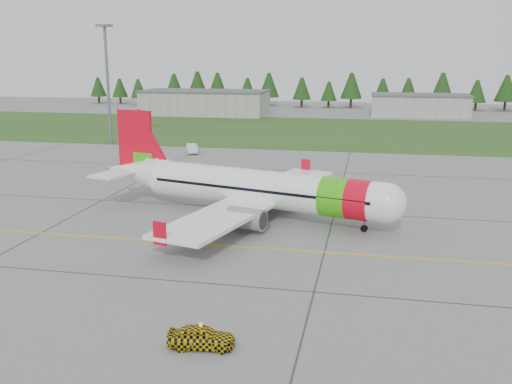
# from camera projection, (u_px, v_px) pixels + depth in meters

# --- Properties ---
(ground) EXTENTS (320.00, 320.00, 0.00)m
(ground) POSITION_uv_depth(u_px,v_px,m) (171.00, 281.00, 39.71)
(ground) COLOR gray
(ground) RESTS_ON ground
(aircraft) EXTENTS (31.52, 29.69, 9.74)m
(aircraft) POSITION_uv_depth(u_px,v_px,m) (255.00, 188.00, 54.83)
(aircraft) COLOR white
(aircraft) RESTS_ON ground
(follow_me_car) EXTENTS (1.40, 1.59, 3.62)m
(follow_me_car) POSITION_uv_depth(u_px,v_px,m) (200.00, 316.00, 30.22)
(follow_me_car) COLOR yellow
(follow_me_car) RESTS_ON ground
(service_van) EXTENTS (2.04, 2.00, 4.55)m
(service_van) POSITION_uv_depth(u_px,v_px,m) (192.00, 139.00, 90.84)
(service_van) COLOR silver
(service_van) RESTS_ON ground
(grass_strip) EXTENTS (320.00, 50.00, 0.03)m
(grass_strip) POSITION_uv_depth(u_px,v_px,m) (306.00, 131.00, 117.83)
(grass_strip) COLOR #30561E
(grass_strip) RESTS_ON ground
(taxi_guideline) EXTENTS (120.00, 0.25, 0.02)m
(taxi_guideline) POSITION_uv_depth(u_px,v_px,m) (204.00, 244.00, 47.33)
(taxi_guideline) COLOR gold
(taxi_guideline) RESTS_ON ground
(hangar_west) EXTENTS (32.00, 14.00, 6.00)m
(hangar_west) POSITION_uv_depth(u_px,v_px,m) (205.00, 103.00, 149.63)
(hangar_west) COLOR #A8A8A3
(hangar_west) RESTS_ON ground
(hangar_east) EXTENTS (24.00, 12.00, 5.20)m
(hangar_east) POSITION_uv_depth(u_px,v_px,m) (419.00, 106.00, 146.67)
(hangar_east) COLOR #A8A8A3
(hangar_east) RESTS_ON ground
(floodlight_mast) EXTENTS (0.50, 0.50, 20.00)m
(floodlight_mast) POSITION_uv_depth(u_px,v_px,m) (108.00, 87.00, 98.84)
(floodlight_mast) COLOR slate
(floodlight_mast) RESTS_ON ground
(treeline) EXTENTS (160.00, 8.00, 10.00)m
(treeline) POSITION_uv_depth(u_px,v_px,m) (328.00, 91.00, 170.01)
(treeline) COLOR #1C3F14
(treeline) RESTS_ON ground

